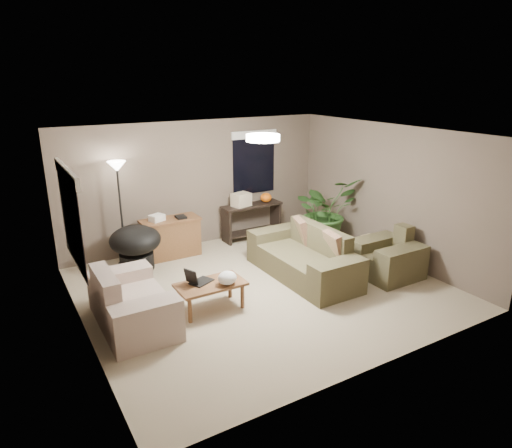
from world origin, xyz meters
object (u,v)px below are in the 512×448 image
desk (171,238)px  console_table (252,219)px  papasan_chair (136,244)px  cat_scratching_post (368,250)px  main_sofa (304,260)px  houseplant (324,218)px  armchair (387,259)px  floor_lamp (118,179)px  loveseat (131,305)px  coffee_table (211,287)px

desk → console_table: (1.83, 0.09, 0.06)m
papasan_chair → cat_scratching_post: bearing=-25.9°
main_sofa → houseplant: bearing=40.0°
main_sofa → armchair: bearing=-29.3°
console_table → cat_scratching_post: console_table is taller
floor_lamp → loveseat: bearing=-103.3°
loveseat → desk: size_ratio=1.45×
armchair → papasan_chair: armchair is taller
floor_lamp → cat_scratching_post: (3.93, -2.18, -1.38)m
desk → cat_scratching_post: bearing=-34.6°
desk → floor_lamp: 1.50m
desk → console_table: same height
houseplant → cat_scratching_post: bearing=-83.9°
papasan_chair → console_table: bearing=7.7°
papasan_chair → desk: bearing=18.8°
armchair → console_table: size_ratio=0.77×
coffee_table → console_table: size_ratio=0.77×
console_table → floor_lamp: bearing=-179.6°
desk → main_sofa: bearing=-50.7°
loveseat → console_table: size_ratio=1.23×
floor_lamp → main_sofa: bearing=-39.7°
desk → console_table: bearing=2.9°
floor_lamp → cat_scratching_post: floor_lamp is taller
coffee_table → houseplant: houseplant is taller
cat_scratching_post → desk: bearing=145.4°
console_table → coffee_table: bearing=-131.1°
console_table → houseplant: (1.10, -1.04, 0.11)m
armchair → floor_lamp: floor_lamp is taller
papasan_chair → main_sofa: bearing=-36.3°
cat_scratching_post → floor_lamp: bearing=151.0°
coffee_table → floor_lamp: (-0.62, 2.36, 1.24)m
papasan_chair → houseplant: bearing=-10.7°
coffee_table → main_sofa: bearing=7.9°
main_sofa → houseplant: (1.28, 1.07, 0.25)m
main_sofa → desk: size_ratio=2.00×
armchair → houseplant: 1.79m
loveseat → cat_scratching_post: loveseat is taller
floor_lamp → cat_scratching_post: size_ratio=3.82×
papasan_chair → cat_scratching_post: 4.24m
papasan_chair → cat_scratching_post: papasan_chair is taller
coffee_table → papasan_chair: 2.10m
main_sofa → loveseat: 3.05m
main_sofa → armchair: (1.25, -0.70, 0.00)m
console_table → houseplant: houseplant is taller
cat_scratching_post → armchair: bearing=-103.6°
loveseat → armchair: (4.30, -0.61, 0.00)m
main_sofa → coffee_table: size_ratio=2.20×
main_sofa → papasan_chair: 2.99m
coffee_table → houseplant: (3.18, 1.34, 0.19)m
main_sofa → floor_lamp: 3.53m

